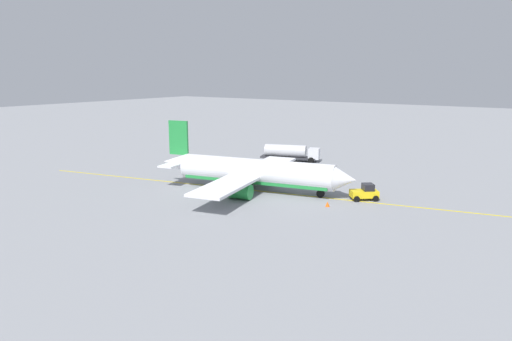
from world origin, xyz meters
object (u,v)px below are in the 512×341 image
(safety_cone_nose, at_px, (328,204))
(safety_cone_wingtip, at_px, (358,195))
(pushback_tug, at_px, (365,192))
(airplane, at_px, (253,173))
(fuel_tanker, at_px, (291,152))
(refueling_worker, at_px, (275,163))

(safety_cone_nose, bearing_deg, safety_cone_wingtip, 77.92)
(pushback_tug, xyz_separation_m, safety_cone_wingtip, (-1.24, 0.69, -0.70))
(pushback_tug, bearing_deg, safety_cone_wingtip, 150.87)
(airplane, distance_m, fuel_tanker, 24.42)
(pushback_tug, height_order, safety_cone_wingtip, pushback_tug)
(pushback_tug, distance_m, safety_cone_wingtip, 1.58)
(pushback_tug, height_order, safety_cone_nose, pushback_tug)
(refueling_worker, distance_m, safety_cone_wingtip, 23.60)
(safety_cone_nose, relative_size, safety_cone_wingtip, 1.05)
(pushback_tug, bearing_deg, fuel_tanker, 140.26)
(fuel_tanker, xyz_separation_m, refueling_worker, (0.80, -6.85, -0.91))
(airplane, relative_size, safety_cone_nose, 46.12)
(safety_cone_wingtip, bearing_deg, pushback_tug, -29.13)
(pushback_tug, relative_size, safety_cone_nose, 6.25)
(safety_cone_wingtip, bearing_deg, airplane, -160.27)
(safety_cone_nose, bearing_deg, fuel_tanker, 129.04)
(airplane, relative_size, fuel_tanker, 2.62)
(airplane, height_order, refueling_worker, airplane)
(airplane, relative_size, refueling_worker, 17.64)
(pushback_tug, bearing_deg, refueling_worker, 151.21)
(pushback_tug, xyz_separation_m, refueling_worker, (-21.92, 12.05, -0.19))
(safety_cone_nose, bearing_deg, refueling_worker, 137.10)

